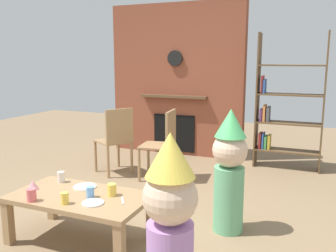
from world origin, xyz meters
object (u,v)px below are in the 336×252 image
object	(u,v)px
child_in_pink	(229,168)
paper_cup_center	(61,177)
child_with_cone_hat	(170,225)
dining_chair_left	(116,137)
paper_cup_near_right	(32,195)
birthday_cake_slice	(33,185)
paper_plate_front	(85,187)
paper_plate_rear	(93,203)
bookshelf	(284,109)
coffee_table	(80,202)
paper_cup_far_right	(65,198)
paper_cup_near_left	(112,190)
dining_chair_middle	(164,141)
paper_cup_far_left	(90,192)

from	to	relation	value
child_in_pink	paper_cup_center	bearing A→B (deg)	-13.40
child_with_cone_hat	dining_chair_left	bearing A→B (deg)	-24.41
paper_cup_near_right	birthday_cake_slice	world-z (taller)	paper_cup_near_right
paper_plate_front	paper_plate_rear	size ratio (longest dim) A/B	1.17
child_with_cone_hat	child_in_pink	distance (m)	1.26
paper_cup_center	birthday_cake_slice	xyz separation A→B (m)	(-0.10, -0.25, -0.01)
paper_cup_near_right	paper_plate_front	distance (m)	0.47
paper_cup_center	paper_plate_front	distance (m)	0.29
paper_cup_near_right	dining_chair_left	bearing A→B (deg)	101.30
paper_cup_near_right	birthday_cake_slice	distance (m)	0.27
bookshelf	coffee_table	world-z (taller)	bookshelf
paper_plate_front	child_in_pink	size ratio (longest dim) A/B	0.18
bookshelf	birthday_cake_slice	world-z (taller)	bookshelf
paper_cup_near_right	child_in_pink	bearing A→B (deg)	34.17
bookshelf	birthday_cake_slice	distance (m)	3.48
paper_plate_front	birthday_cake_slice	world-z (taller)	birthday_cake_slice
paper_cup_center	paper_cup_far_right	world-z (taller)	paper_cup_center
coffee_table	child_with_cone_hat	xyz separation A→B (m)	(1.06, -0.58, 0.25)
bookshelf	paper_cup_near_left	size ratio (longest dim) A/B	19.11
paper_cup_near_right	child_in_pink	world-z (taller)	child_in_pink
paper_cup_near_right	dining_chair_middle	size ratio (longest dim) A/B	0.11
paper_cup_center	paper_cup_far_left	xyz separation A→B (m)	(0.47, -0.21, -0.00)
paper_cup_far_left	child_with_cone_hat	size ratio (longest dim) A/B	0.08
paper_plate_front	dining_chair_middle	size ratio (longest dim) A/B	0.22
paper_cup_far_left	paper_cup_far_right	bearing A→B (deg)	-119.31
paper_cup_far_right	child_with_cone_hat	world-z (taller)	child_with_cone_hat
paper_cup_center	paper_plate_rear	world-z (taller)	paper_cup_center
dining_chair_middle	paper_plate_front	bearing A→B (deg)	80.75
coffee_table	birthday_cake_slice	size ratio (longest dim) A/B	11.56
coffee_table	paper_cup_far_right	xyz separation A→B (m)	(0.01, -0.20, 0.11)
paper_plate_front	dining_chair_left	bearing A→B (deg)	111.12
birthday_cake_slice	dining_chair_middle	distance (m)	1.87
bookshelf	dining_chair_left	xyz separation A→B (m)	(-2.02, -1.18, -0.34)
paper_cup_near_left	dining_chair_middle	distance (m)	1.69
paper_cup_far_right	child_in_pink	xyz separation A→B (m)	(1.09, 0.88, 0.13)
bookshelf	paper_plate_rear	bearing A→B (deg)	-110.73
paper_cup_near_left	child_in_pink	world-z (taller)	child_in_pink
paper_cup_near_right	paper_cup_center	bearing A→B (deg)	99.76
bookshelf	paper_plate_front	world-z (taller)	bookshelf
child_in_pink	paper_cup_near_right	bearing A→B (deg)	2.54
paper_plate_front	paper_plate_rear	bearing A→B (deg)	-45.67
paper_cup_near_left	paper_cup_far_left	size ratio (longest dim) A/B	1.09
paper_cup_center	paper_cup_near_right	bearing A→B (deg)	-80.24
paper_cup_far_right	birthday_cake_slice	world-z (taller)	paper_cup_far_right
bookshelf	paper_plate_front	size ratio (longest dim) A/B	9.47
bookshelf	dining_chair_middle	bearing A→B (deg)	-139.86
bookshelf	paper_cup_center	distance (m)	3.22
paper_cup_near_right	paper_cup_far_right	xyz separation A→B (m)	(0.28, 0.05, -0.00)
bookshelf	coffee_table	size ratio (longest dim) A/B	1.64
paper_cup_center	bookshelf	bearing A→B (deg)	57.84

